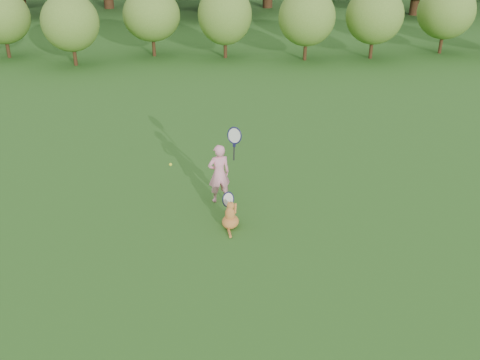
{
  "coord_description": "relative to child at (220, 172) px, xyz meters",
  "views": [
    {
      "loc": [
        -0.12,
        -8.27,
        5.24
      ],
      "look_at": [
        0.2,
        0.8,
        0.7
      ],
      "focal_mm": 40.0,
      "sensor_mm": 36.0,
      "label": 1
    }
  ],
  "objects": [
    {
      "name": "child",
      "position": [
        0.0,
        0.0,
        0.0
      ],
      "size": [
        0.72,
        0.45,
        1.84
      ],
      "rotation": [
        0.0,
        0.0,
        3.43
      ],
      "color": "pink",
      "rests_on": "ground"
    },
    {
      "name": "shrub_row",
      "position": [
        0.19,
        11.74,
        0.76
      ],
      "size": [
        28.0,
        3.0,
        2.8
      ],
      "primitive_type": null,
      "color": "#537B26",
      "rests_on": "ground"
    },
    {
      "name": "tennis_ball",
      "position": [
        -0.94,
        -0.16,
        0.26
      ],
      "size": [
        0.06,
        0.06,
        0.06
      ],
      "color": "#BBEB1B",
      "rests_on": "ground"
    },
    {
      "name": "cat",
      "position": [
        0.19,
        -0.99,
        -0.37
      ],
      "size": [
        0.49,
        0.76,
        0.72
      ],
      "rotation": [
        0.0,
        0.0,
        -0.32
      ],
      "color": "#B77523",
      "rests_on": "ground"
    },
    {
      "name": "ground",
      "position": [
        0.19,
        -1.26,
        -0.64
      ],
      "size": [
        100.0,
        100.0,
        0.0
      ],
      "primitive_type": "plane",
      "color": "#205417",
      "rests_on": "ground"
    }
  ]
}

